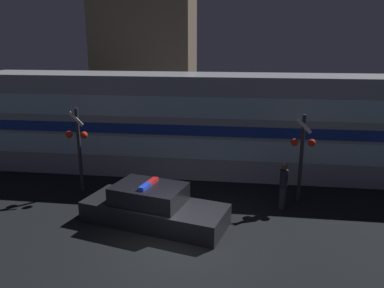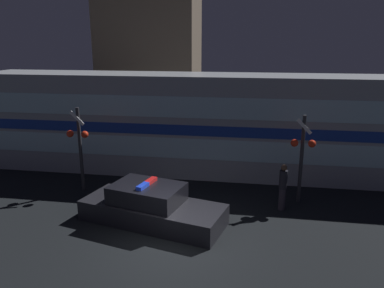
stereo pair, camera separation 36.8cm
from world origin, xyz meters
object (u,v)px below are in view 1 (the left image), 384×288
object	(u,v)px
police_car	(153,208)
crossing_signal_near	(302,152)
pedestrian	(283,186)
train	(219,124)

from	to	relation	value
police_car	crossing_signal_near	size ratio (longest dim) A/B	1.52
police_car	pedestrian	world-z (taller)	pedestrian
train	pedestrian	distance (m)	4.79
pedestrian	train	bearing A→B (deg)	124.05
pedestrian	crossing_signal_near	bearing A→B (deg)	48.27
police_car	crossing_signal_near	distance (m)	5.78
police_car	crossing_signal_near	xyz separation A→B (m)	(5.05, 2.42, 1.45)
pedestrian	crossing_signal_near	distance (m)	1.48
police_car	pedestrian	distance (m)	4.70
crossing_signal_near	train	bearing A→B (deg)	136.70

